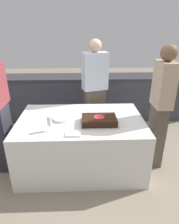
{
  "coord_description": "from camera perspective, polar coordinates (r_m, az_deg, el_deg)",
  "views": [
    {
      "loc": [
        0.03,
        -2.39,
        1.89
      ],
      "look_at": [
        0.12,
        0.0,
        0.83
      ],
      "focal_mm": 32.0,
      "sensor_mm": 36.0,
      "label": 1
    }
  ],
  "objects": [
    {
      "name": "utensil_pile",
      "position": [
        2.29,
        -4.73,
        -6.3
      ],
      "size": [
        0.17,
        0.11,
        0.02
      ],
      "color": "white",
      "rests_on": "dining_table"
    },
    {
      "name": "dining_table",
      "position": [
        2.84,
        -2.37,
        -8.66
      ],
      "size": [
        1.67,
        1.08,
        0.73
      ],
      "color": "silver",
      "rests_on": "ground_plane"
    },
    {
      "name": "wine_glass",
      "position": [
        2.37,
        -11.44,
        -2.64
      ],
      "size": [
        0.06,
        0.06,
        0.19
      ],
      "color": "white",
      "rests_on": "dining_table"
    },
    {
      "name": "plate_stack",
      "position": [
        2.66,
        -7.85,
        -1.82
      ],
      "size": [
        0.24,
        0.24,
        0.04
      ],
      "color": "white",
      "rests_on": "dining_table"
    },
    {
      "name": "person_seated_right",
      "position": [
        2.79,
        19.6,
        1.26
      ],
      "size": [
        0.2,
        0.33,
        1.68
      ],
      "rotation": [
        0.0,
        0.0,
        -1.57
      ],
      "color": "#4C4238",
      "rests_on": "ground_plane"
    },
    {
      "name": "ground_plane",
      "position": [
        3.05,
        -2.25,
        -14.46
      ],
      "size": [
        14.0,
        14.0,
        0.0
      ],
      "primitive_type": "plane",
      "color": "gray"
    },
    {
      "name": "cake",
      "position": [
        2.53,
        2.74,
        -2.34
      ],
      "size": [
        0.48,
        0.33,
        0.09
      ],
      "color": "#B7B2AD",
      "rests_on": "dining_table"
    },
    {
      "name": "back_counter",
      "position": [
        4.25,
        -2.38,
        4.2
      ],
      "size": [
        4.4,
        0.58,
        0.92
      ],
      "color": "#333842",
      "rests_on": "ground_plane"
    },
    {
      "name": "person_cutting_cake",
      "position": [
        3.32,
        1.52,
        6.05
      ],
      "size": [
        0.43,
        0.31,
        1.69
      ],
      "rotation": [
        0.0,
        0.0,
        -2.84
      ],
      "color": "#4C4238",
      "rests_on": "ground_plane"
    },
    {
      "name": "side_plate_near_cake",
      "position": [
        2.81,
        1.83,
        -0.5
      ],
      "size": [
        0.2,
        0.2,
        0.0
      ],
      "color": "white",
      "rests_on": "dining_table"
    }
  ]
}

